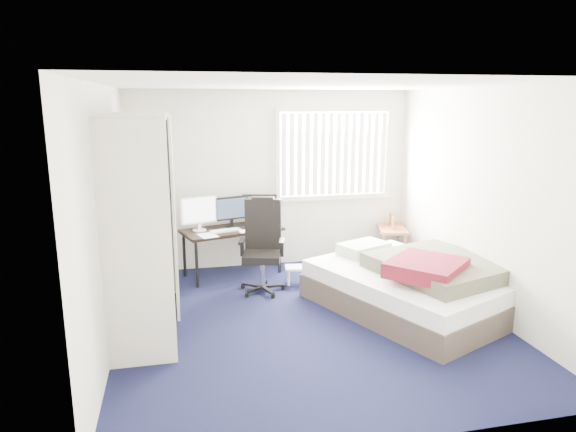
% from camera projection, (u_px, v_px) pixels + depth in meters
% --- Properties ---
extents(ground, '(4.20, 4.20, 0.00)m').
position_uv_depth(ground, '(308.00, 321.00, 5.59)').
color(ground, black).
rests_on(ground, ground).
extents(room_shell, '(4.20, 4.20, 4.20)m').
position_uv_depth(room_shell, '(310.00, 184.00, 5.26)').
color(room_shell, silver).
rests_on(room_shell, ground).
extents(window_assembly, '(1.72, 0.09, 1.32)m').
position_uv_depth(window_assembly, '(334.00, 154.00, 7.38)').
color(window_assembly, white).
rests_on(window_assembly, ground).
extents(closet, '(0.64, 1.84, 2.22)m').
position_uv_depth(closet, '(144.00, 201.00, 5.20)').
color(closet, beige).
rests_on(closet, ground).
extents(desk, '(1.45, 0.97, 1.11)m').
position_uv_depth(desk, '(231.00, 225.00, 6.98)').
color(desk, black).
rests_on(desk, ground).
extents(office_chair, '(0.67, 0.67, 1.17)m').
position_uv_depth(office_chair, '(263.00, 255.00, 6.46)').
color(office_chair, black).
rests_on(office_chair, ground).
extents(footstool, '(0.32, 0.27, 0.23)m').
position_uv_depth(footstool, '(296.00, 270.00, 6.71)').
color(footstool, white).
rests_on(footstool, ground).
extents(nightstand, '(0.57, 0.84, 0.71)m').
position_uv_depth(nightstand, '(391.00, 231.00, 7.62)').
color(nightstand, brown).
rests_on(nightstand, ground).
extents(bed, '(2.33, 2.60, 0.70)m').
position_uv_depth(bed, '(415.00, 284.00, 5.87)').
color(bed, '#42372F').
rests_on(bed, ground).
extents(pine_box, '(0.47, 0.37, 0.33)m').
position_uv_depth(pine_box, '(150.00, 335.00, 4.88)').
color(pine_box, '#A77A53').
rests_on(pine_box, ground).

